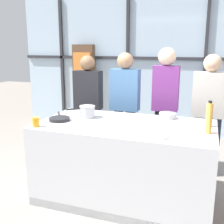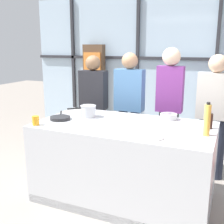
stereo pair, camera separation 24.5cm
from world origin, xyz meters
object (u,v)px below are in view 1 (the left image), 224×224
Objects in this scene: spectator_center_right at (165,99)px; oil_bottle at (209,118)px; spectator_far_left at (88,101)px; spectator_center_left at (125,102)px; pepper_grinder at (210,119)px; white_plate at (157,136)px; mixing_bowl at (167,115)px; saucepan at (87,111)px; spectator_far_right at (209,109)px; frying_pan at (59,119)px; juice_glass_near at (36,122)px.

oil_bottle is at bearing 119.52° from spectator_center_right.
spectator_far_left is 0.60m from spectator_center_left.
spectator_center_left reaches higher than pepper_grinder.
mixing_bowl is (-0.01, 0.76, 0.03)m from white_plate.
saucepan is 1.43m from pepper_grinder.
spectator_center_right reaches higher than spectator_far_right.
mixing_bowl is at bearing 141.14° from spectator_center_left.
saucepan is 1.07m from white_plate.
frying_pan is (-0.48, -1.10, -0.03)m from spectator_center_left.
spectator_center_right is at bearing 101.55° from mixing_bowl.
frying_pan is 0.35m from saucepan.
saucepan reaches higher than white_plate.
spectator_center_left is 1.01× the size of spectator_far_right.
juice_glass_near is (-1.79, -1.41, 0.02)m from spectator_far_right.
mixing_bowl is 0.68m from oil_bottle.
juice_glass_near is at bearing -160.77° from pepper_grinder.
spectator_far_left reaches higher than white_plate.
spectator_far_right reaches higher than pepper_grinder.
pepper_grinder is at bearing 19.23° from juice_glass_near.
spectator_far_left is 1.20m from spectator_center_right.
oil_bottle is at bearing 31.26° from white_plate.
mixing_bowl is at bearing 156.28° from pepper_grinder.
white_plate is (1.32, -1.34, -0.01)m from spectator_far_left.
spectator_far_right is 2.28m from juice_glass_near.
spectator_center_left reaches higher than frying_pan.
spectator_center_left is 16.29× the size of juice_glass_near.
frying_pan is at bearing -136.22° from saucepan.
juice_glass_near is (-1.79, -0.63, -0.04)m from pepper_grinder.
pepper_grinder is (0.01, 0.26, -0.07)m from oil_bottle.
mixing_bowl is at bearing 50.23° from spectator_far_right.
juice_glass_near reaches higher than mixing_bowl.
spectator_center_left is at bearing -0.00° from spectator_far_right.
spectator_far_left is 2.08m from oil_bottle.
juice_glass_near is at bearing -168.46° from oil_bottle.
mixing_bowl is (0.94, 0.28, -0.04)m from saucepan.
spectator_far_right is 2.00m from frying_pan.
spectator_far_right is at bearing 31.02° from saucepan.
saucepan is (-0.83, -0.86, -0.05)m from spectator_center_right.
spectator_far_right is at bearing 70.58° from white_plate.
juice_glass_near is at bearing -109.29° from frying_pan.
saucepan is at bearing 153.22° from white_plate.
pepper_grinder is (0.60, -0.79, -0.04)m from spectator_center_right.
juice_glass_near is at bearing 90.03° from spectator_far_left.
saucepan reaches higher than mixing_bowl.
oil_bottle reaches higher than juice_glass_near.
juice_glass_near is (-1.78, -0.36, -0.11)m from oil_bottle.
spectator_far_right is 4.22× the size of frying_pan.
white_plate is at bearing 134.56° from spectator_far_left.
spectator_far_left is 4.13× the size of frying_pan.
oil_bottle reaches higher than pepper_grinder.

